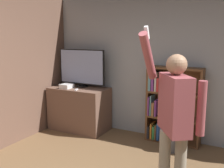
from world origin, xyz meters
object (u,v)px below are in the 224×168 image
at_px(waste_bin, 170,140).
at_px(bookshelf, 168,105).
at_px(game_console, 67,86).
at_px(person, 174,115).
at_px(television, 82,68).

bearing_deg(waste_bin, bookshelf, 113.72).
bearing_deg(game_console, waste_bin, -0.03).
relative_size(person, waste_bin, 5.55).
relative_size(game_console, waste_bin, 0.65).
height_order(television, bookshelf, television).
bearing_deg(person, television, -160.08).
xyz_separation_m(game_console, waste_bin, (2.11, -0.00, -0.72)).
relative_size(television, bookshelf, 0.75).
bearing_deg(game_console, person, -28.51).
bearing_deg(waste_bin, television, 172.32).
bearing_deg(bookshelf, game_console, -169.35).
relative_size(bookshelf, person, 0.68).
distance_m(bookshelf, waste_bin, 0.63).
xyz_separation_m(television, game_console, (-0.19, -0.26, -0.35)).
height_order(game_console, waste_bin, game_console).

